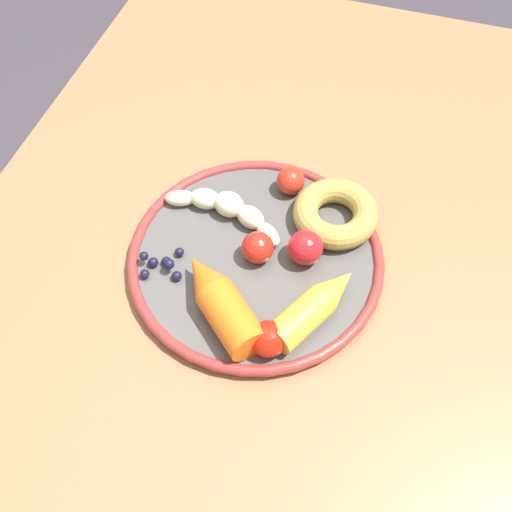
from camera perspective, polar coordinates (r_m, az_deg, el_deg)
ground_plane at (r=1.32m, az=0.90°, el=-17.98°), size 6.00×6.00×0.00m
dining_table at (r=0.75m, az=1.51°, el=-4.90°), size 1.06×0.74×0.70m
plate at (r=0.67m, az=0.00°, el=-0.14°), size 0.29×0.29×0.02m
banana at (r=0.69m, az=-2.82°, el=4.54°), size 0.06×0.15×0.03m
carrot_orange at (r=0.61m, az=-3.49°, el=-4.32°), size 0.11×0.12×0.04m
carrot_yellow at (r=0.61m, az=5.73°, el=-4.76°), size 0.12×0.09×0.04m
donut at (r=0.69m, az=7.64°, el=4.07°), size 0.14×0.14×0.03m
blueberry_pile at (r=0.66m, az=-8.97°, el=-0.76°), size 0.05×0.05×0.02m
tomato_near at (r=0.65m, az=0.17°, el=0.84°), size 0.04×0.04×0.04m
tomato_mid at (r=0.65m, az=4.76°, el=0.81°), size 0.04×0.04×0.04m
tomato_far at (r=0.71m, az=3.36°, el=7.22°), size 0.03×0.03×0.03m
tomato_extra at (r=0.59m, az=1.17°, el=-7.95°), size 0.04×0.04×0.04m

